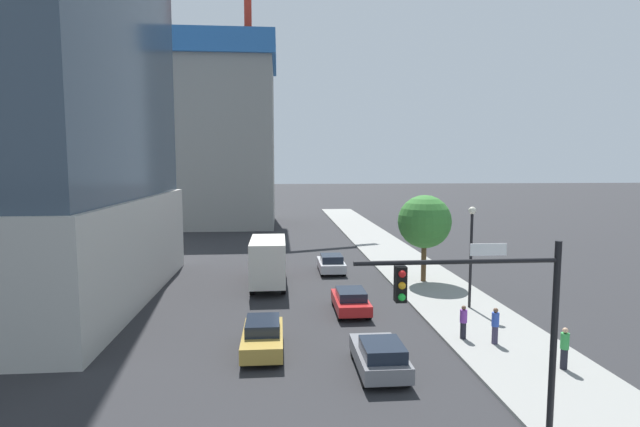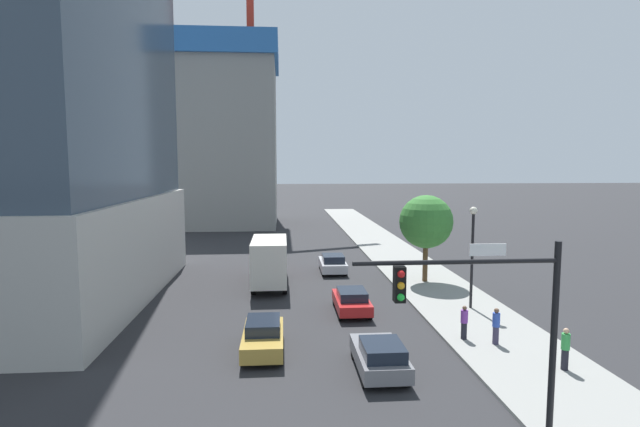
{
  "view_description": "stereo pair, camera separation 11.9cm",
  "coord_description": "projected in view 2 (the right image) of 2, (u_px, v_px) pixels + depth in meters",
  "views": [
    {
      "loc": [
        -1.72,
        -9.69,
        8.51
      ],
      "look_at": [
        -0.16,
        8.92,
        6.61
      ],
      "focal_mm": 27.21,
      "sensor_mm": 36.0,
      "label": 1
    },
    {
      "loc": [
        -1.6,
        -9.69,
        8.51
      ],
      "look_at": [
        -0.16,
        8.92,
        6.61
      ],
      "focal_mm": 27.21,
      "sensor_mm": 36.0,
      "label": 2
    }
  ],
  "objects": [
    {
      "name": "car_silver",
      "position": [
        333.0,
        263.0,
        38.19
      ],
      "size": [
        1.95,
        4.02,
        1.44
      ],
      "color": "#B7B7BC",
      "rests_on": "ground"
    },
    {
      "name": "pedestrian_green_shirt",
      "position": [
        565.0,
        348.0,
        19.71
      ],
      "size": [
        0.34,
        0.34,
        1.74
      ],
      "color": "black",
      "rests_on": "sidewalk"
    },
    {
      "name": "sidewalk",
      "position": [
        446.0,
        296.0,
        31.11
      ],
      "size": [
        5.44,
        120.0,
        0.15
      ],
      "primitive_type": "cube",
      "color": "gray",
      "rests_on": "ground"
    },
    {
      "name": "construction_building",
      "position": [
        221.0,
        125.0,
        67.35
      ],
      "size": [
        24.98,
        16.22,
        32.17
      ],
      "color": "gray",
      "rests_on": "ground"
    },
    {
      "name": "traffic_light_pole",
      "position": [
        487.0,
        305.0,
        14.31
      ],
      "size": [
        6.24,
        0.48,
        6.1
      ],
      "color": "black",
      "rests_on": "sidewalk"
    },
    {
      "name": "street_tree",
      "position": [
        426.0,
        222.0,
        34.34
      ],
      "size": [
        3.78,
        3.78,
        6.19
      ],
      "color": "brown",
      "rests_on": "sidewalk"
    },
    {
      "name": "pedestrian_blue_shirt",
      "position": [
        496.0,
        326.0,
        22.53
      ],
      "size": [
        0.34,
        0.34,
        1.71
      ],
      "color": "#38334C",
      "rests_on": "sidewalk"
    },
    {
      "name": "car_gold",
      "position": [
        263.0,
        336.0,
        22.01
      ],
      "size": [
        1.81,
        4.23,
        1.46
      ],
      "color": "#AD8938",
      "rests_on": "ground"
    },
    {
      "name": "street_lamp",
      "position": [
        473.0,
        242.0,
        27.96
      ],
      "size": [
        0.44,
        0.44,
        5.93
      ],
      "color": "black",
      "rests_on": "sidewalk"
    },
    {
      "name": "car_gray",
      "position": [
        380.0,
        356.0,
        19.75
      ],
      "size": [
        1.9,
        4.0,
        1.44
      ],
      "color": "slate",
      "rests_on": "ground"
    },
    {
      "name": "box_truck",
      "position": [
        270.0,
        260.0,
        33.79
      ],
      "size": [
        2.35,
        7.52,
        3.44
      ],
      "color": "#B21E1E",
      "rests_on": "ground"
    },
    {
      "name": "car_red",
      "position": [
        352.0,
        301.0,
        27.82
      ],
      "size": [
        1.85,
        4.05,
        1.38
      ],
      "color": "red",
      "rests_on": "ground"
    },
    {
      "name": "pedestrian_purple_shirt",
      "position": [
        464.0,
        322.0,
        23.2
      ],
      "size": [
        0.34,
        0.34,
        1.63
      ],
      "color": "black",
      "rests_on": "sidewalk"
    }
  ]
}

